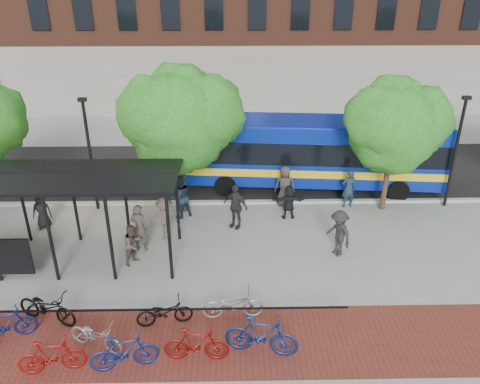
{
  "coord_description": "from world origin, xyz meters",
  "views": [
    {
      "loc": [
        -0.86,
        -15.55,
        9.86
      ],
      "look_at": [
        -0.52,
        1.86,
        1.6
      ],
      "focal_mm": 35.0,
      "sensor_mm": 36.0,
      "label": 1
    }
  ],
  "objects_px": {
    "bike_8": "(165,312)",
    "bike_11": "(261,336)",
    "bike_9": "(196,344)",
    "lamp_post_left": "(90,152)",
    "pedestrian_0": "(42,211)",
    "tree_c": "(396,123)",
    "pedestrian_5": "(289,202)",
    "bike_4": "(47,307)",
    "pedestrian_3": "(165,219)",
    "bike_7": "(124,352)",
    "bike_5": "(52,356)",
    "tree_b": "(182,115)",
    "pedestrian_1": "(139,228)",
    "pedestrian_2": "(181,197)",
    "pedestrian_6": "(285,186)",
    "bike_10": "(233,304)",
    "bike_3": "(5,325)",
    "bus": "(311,149)",
    "bike_6": "(96,336)",
    "pedestrian_7": "(349,188)",
    "lamp_post_right": "(456,150)",
    "pedestrian_8": "(133,244)",
    "pedestrian_4": "(235,206)"
  },
  "relations": [
    {
      "from": "bike_8",
      "to": "bike_11",
      "type": "bearing_deg",
      "value": -124.34
    },
    {
      "from": "bike_9",
      "to": "lamp_post_left",
      "type": "bearing_deg",
      "value": 30.38
    },
    {
      "from": "bike_11",
      "to": "pedestrian_0",
      "type": "height_order",
      "value": "pedestrian_0"
    },
    {
      "from": "tree_c",
      "to": "pedestrian_5",
      "type": "relative_size",
      "value": 3.86
    },
    {
      "from": "bike_4",
      "to": "bike_11",
      "type": "distance_m",
      "value": 6.65
    },
    {
      "from": "tree_c",
      "to": "pedestrian_3",
      "type": "height_order",
      "value": "tree_c"
    },
    {
      "from": "bike_7",
      "to": "pedestrian_0",
      "type": "distance_m",
      "value": 9.32
    },
    {
      "from": "bike_5",
      "to": "bike_11",
      "type": "xyz_separation_m",
      "value": [
        5.65,
        0.57,
        0.09
      ]
    },
    {
      "from": "tree_b",
      "to": "bike_5",
      "type": "height_order",
      "value": "tree_b"
    },
    {
      "from": "pedestrian_1",
      "to": "pedestrian_2",
      "type": "xyz_separation_m",
      "value": [
        1.31,
        2.7,
        -0.01
      ]
    },
    {
      "from": "bike_7",
      "to": "pedestrian_3",
      "type": "relative_size",
      "value": 1.01
    },
    {
      "from": "bike_4",
      "to": "bike_7",
      "type": "height_order",
      "value": "bike_7"
    },
    {
      "from": "bike_7",
      "to": "pedestrian_6",
      "type": "relative_size",
      "value": 0.96
    },
    {
      "from": "bike_4",
      "to": "pedestrian_1",
      "type": "relative_size",
      "value": 1.05
    },
    {
      "from": "bike_5",
      "to": "bike_10",
      "type": "distance_m",
      "value": 5.3
    },
    {
      "from": "pedestrian_3",
      "to": "pedestrian_5",
      "type": "xyz_separation_m",
      "value": [
        5.14,
        1.69,
        -0.15
      ]
    },
    {
      "from": "lamp_post_left",
      "to": "bike_9",
      "type": "distance_m",
      "value": 10.84
    },
    {
      "from": "bike_4",
      "to": "pedestrian_0",
      "type": "bearing_deg",
      "value": 41.04
    },
    {
      "from": "bike_4",
      "to": "pedestrian_6",
      "type": "bearing_deg",
      "value": -25.86
    },
    {
      "from": "tree_b",
      "to": "bike_7",
      "type": "distance_m",
      "value": 10.14
    },
    {
      "from": "bike_3",
      "to": "pedestrian_2",
      "type": "relative_size",
      "value": 0.89
    },
    {
      "from": "tree_c",
      "to": "bike_9",
      "type": "xyz_separation_m",
      "value": [
        -7.96,
        -9.05,
        -3.51
      ]
    },
    {
      "from": "bus",
      "to": "bike_7",
      "type": "height_order",
      "value": "bus"
    },
    {
      "from": "tree_c",
      "to": "bike_6",
      "type": "bearing_deg",
      "value": -141.77
    },
    {
      "from": "bike_7",
      "to": "pedestrian_7",
      "type": "xyz_separation_m",
      "value": [
        8.25,
        9.55,
        0.36
      ]
    },
    {
      "from": "bike_3",
      "to": "bike_11",
      "type": "relative_size",
      "value": 0.83
    },
    {
      "from": "pedestrian_3",
      "to": "pedestrian_6",
      "type": "relative_size",
      "value": 0.96
    },
    {
      "from": "bus",
      "to": "pedestrian_3",
      "type": "xyz_separation_m",
      "value": [
        -6.54,
        -5.01,
        -1.05
      ]
    },
    {
      "from": "bus",
      "to": "bike_10",
      "type": "height_order",
      "value": "bus"
    },
    {
      "from": "bike_11",
      "to": "pedestrian_5",
      "type": "height_order",
      "value": "pedestrian_5"
    },
    {
      "from": "bike_3",
      "to": "tree_c",
      "type": "bearing_deg",
      "value": -82.26
    },
    {
      "from": "lamp_post_right",
      "to": "bike_4",
      "type": "height_order",
      "value": "lamp_post_right"
    },
    {
      "from": "bike_5",
      "to": "pedestrian_7",
      "type": "relative_size",
      "value": 0.98
    },
    {
      "from": "bike_9",
      "to": "pedestrian_3",
      "type": "height_order",
      "value": "pedestrian_3"
    },
    {
      "from": "lamp_post_left",
      "to": "pedestrian_8",
      "type": "height_order",
      "value": "lamp_post_left"
    },
    {
      "from": "bike_8",
      "to": "pedestrian_5",
      "type": "bearing_deg",
      "value": -44.56
    },
    {
      "from": "bike_3",
      "to": "bike_9",
      "type": "bearing_deg",
      "value": -122.34
    },
    {
      "from": "lamp_post_left",
      "to": "pedestrian_5",
      "type": "xyz_separation_m",
      "value": [
        8.61,
        -1.06,
        -1.98
      ]
    },
    {
      "from": "pedestrian_2",
      "to": "pedestrian_8",
      "type": "relative_size",
      "value": 1.23
    },
    {
      "from": "pedestrian_1",
      "to": "pedestrian_4",
      "type": "xyz_separation_m",
      "value": [
        3.68,
        1.75,
        -0.0
      ]
    },
    {
      "from": "bike_4",
      "to": "pedestrian_5",
      "type": "height_order",
      "value": "pedestrian_5"
    },
    {
      "from": "tree_b",
      "to": "lamp_post_right",
      "type": "bearing_deg",
      "value": 1.2
    },
    {
      "from": "pedestrian_1",
      "to": "bike_4",
      "type": "bearing_deg",
      "value": 79.71
    },
    {
      "from": "bike_11",
      "to": "tree_c",
      "type": "bearing_deg",
      "value": -22.84
    },
    {
      "from": "bike_5",
      "to": "bike_7",
      "type": "height_order",
      "value": "bike_7"
    },
    {
      "from": "pedestrian_0",
      "to": "pedestrian_4",
      "type": "height_order",
      "value": "pedestrian_4"
    },
    {
      "from": "bike_10",
      "to": "pedestrian_4",
      "type": "bearing_deg",
      "value": -4.43
    },
    {
      "from": "bike_8",
      "to": "bike_11",
      "type": "distance_m",
      "value": 3.14
    },
    {
      "from": "bike_4",
      "to": "bike_10",
      "type": "distance_m",
      "value": 5.7
    },
    {
      "from": "bike_3",
      "to": "bike_7",
      "type": "xyz_separation_m",
      "value": [
        3.7,
        -1.17,
        0.03
      ]
    }
  ]
}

